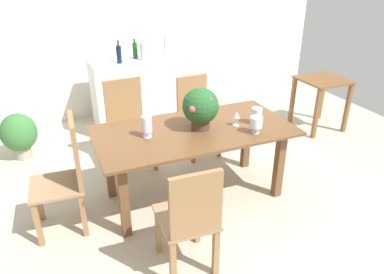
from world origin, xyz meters
The scene contains 20 objects.
ground_plane centered at (0.00, 0.00, 0.00)m, with size 7.04×7.04×0.00m, color #BCB29E.
back_wall centered at (0.00, 2.60, 1.30)m, with size 6.40×0.10×2.60m, color silver.
dining_table centered at (0.00, 0.01, 0.63)m, with size 1.87×0.95×0.75m.
chair_far_left centered at (-0.43, 0.95, 0.55)m, with size 0.50×0.51×1.00m.
chair_near_left centered at (-0.42, -0.92, 0.52)m, with size 0.43×0.47×0.95m.
chair_far_right centered at (0.41, 0.94, 0.52)m, with size 0.46×0.48×0.94m.
chair_head_end centered at (-1.18, 0.00, 0.56)m, with size 0.47×0.47×1.04m.
flower_centerpiece centered at (0.06, 0.01, 0.96)m, with size 0.34×0.34×0.40m.
crystal_vase_left centered at (0.61, -0.10, 0.84)m, with size 0.11×0.11×0.16m.
crystal_vase_center_near centered at (0.49, -0.28, 0.85)m, with size 0.12×0.12×0.16m.
crystal_vase_right centered at (-0.45, 0.02, 0.86)m, with size 0.09×0.09×0.20m.
wine_glass centered at (0.41, -0.07, 0.85)m, with size 0.06×0.06×0.15m.
kitchen_counter centered at (0.12, 1.95, 0.49)m, with size 1.55×0.65×0.98m, color silver.
wine_bottle_tall centered at (0.05, 1.85, 1.10)m, with size 0.08×0.08×0.28m.
wine_bottle_green centered at (0.45, 2.11, 1.09)m, with size 0.06×0.06×0.28m.
wine_bottle_dark centered at (0.09, 1.97, 1.07)m, with size 0.08×0.08×0.26m.
wine_bottle_amber centered at (-0.03, 1.99, 1.09)m, with size 0.06×0.06×0.26m.
wine_bottle_clear centered at (-0.29, 1.82, 1.09)m, with size 0.06×0.06×0.30m.
side_table centered at (2.29, 0.88, 0.55)m, with size 0.61×0.60×0.72m.
potted_plant_floor centered at (-1.62, 1.56, 0.32)m, with size 0.42×0.42×0.57m.
Camera 1 is at (-1.23, -2.86, 2.19)m, focal length 34.12 mm.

